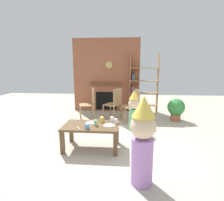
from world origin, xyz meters
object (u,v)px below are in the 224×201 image
(paper_cup_far_left, at_px, (102,119))
(paper_cup_far_right, at_px, (112,119))
(coffee_table, at_px, (91,129))
(dining_chair_left, at_px, (90,102))
(paper_plate_front, at_px, (109,125))
(paper_cup_near_left, at_px, (116,121))
(child_in_pink, at_px, (134,109))
(paper_plate_rear, at_px, (92,123))
(potted_plant_tall, at_px, (176,108))
(dining_chair_right, at_px, (134,104))
(bookshelf, at_px, (141,86))
(dining_chair_middle, at_px, (115,102))
(paper_cup_near_right, at_px, (96,123))
(child_with_cone_hat, at_px, (143,139))
(paper_cup_center, at_px, (87,126))
(birthday_cake_slice, at_px, (90,125))

(paper_cup_far_left, height_order, paper_cup_far_right, same)
(coffee_table, xyz_separation_m, dining_chair_left, (-0.39, 1.76, 0.13))
(paper_plate_front, bearing_deg, paper_cup_near_left, 48.95)
(coffee_table, height_order, child_in_pink, child_in_pink)
(paper_cup_far_left, xyz_separation_m, paper_plate_rear, (-0.19, -0.08, -0.04))
(potted_plant_tall, bearing_deg, dining_chair_right, -170.44)
(bookshelf, xyz_separation_m, paper_cup_far_right, (-0.76, -2.46, -0.36))
(paper_cup_far_left, relative_size, dining_chair_middle, 0.11)
(paper_cup_near_right, bearing_deg, child_with_cone_hat, -50.28)
(paper_cup_near_right, relative_size, potted_plant_tall, 0.17)
(paper_plate_front, height_order, child_in_pink, child_in_pink)
(paper_cup_near_left, bearing_deg, child_in_pink, 67.06)
(paper_cup_near_left, relative_size, child_in_pink, 0.10)
(paper_cup_near_right, relative_size, paper_plate_rear, 0.54)
(paper_cup_center, xyz_separation_m, child_in_pink, (0.86, 1.21, 0.01))
(paper_cup_near_left, bearing_deg, paper_plate_front, -131.05)
(coffee_table, relative_size, paper_cup_near_right, 9.50)
(paper_plate_front, xyz_separation_m, potted_plant_tall, (1.70, 1.87, -0.10))
(coffee_table, distance_m, dining_chair_right, 1.86)
(birthday_cake_slice, bearing_deg, paper_plate_front, 11.63)
(child_in_pink, height_order, dining_chair_right, child_in_pink)
(bookshelf, relative_size, paper_cup_near_left, 19.90)
(child_with_cone_hat, distance_m, child_in_pink, 1.96)
(birthday_cake_slice, height_order, potted_plant_tall, potted_plant_tall)
(paper_plate_rear, bearing_deg, dining_chair_middle, 78.56)
(dining_chair_left, height_order, dining_chair_middle, same)
(paper_cup_near_left, xyz_separation_m, paper_cup_far_right, (-0.08, 0.10, 0.00))
(child_in_pink, xyz_separation_m, dining_chair_left, (-1.21, 0.76, -0.00))
(paper_cup_far_right, relative_size, child_with_cone_hat, 0.08)
(paper_cup_near_left, xyz_separation_m, dining_chair_right, (0.39, 1.54, 0.01))
(paper_plate_rear, bearing_deg, potted_plant_tall, 40.33)
(child_with_cone_hat, distance_m, dining_chair_left, 2.99)
(coffee_table, relative_size, child_in_pink, 1.05)
(paper_cup_near_right, height_order, child_with_cone_hat, child_with_cone_hat)
(coffee_table, bearing_deg, paper_cup_center, -99.04)
(paper_cup_near_left, distance_m, child_in_pink, 0.96)
(paper_cup_far_right, distance_m, child_in_pink, 0.91)
(paper_cup_center, bearing_deg, coffee_table, 80.96)
(paper_cup_far_right, bearing_deg, child_with_cone_hat, -67.44)
(paper_plate_front, bearing_deg, paper_cup_far_left, 128.79)
(paper_cup_near_left, bearing_deg, birthday_cake_slice, -156.23)
(bookshelf, distance_m, dining_chair_middle, 1.26)
(coffee_table, xyz_separation_m, paper_cup_far_right, (0.37, 0.22, 0.13))
(paper_cup_near_left, relative_size, paper_cup_near_right, 0.89)
(paper_cup_center, bearing_deg, paper_plate_rear, 86.71)
(paper_cup_center, distance_m, dining_chair_left, 2.00)
(paper_cup_near_right, height_order, dining_chair_left, dining_chair_left)
(paper_plate_front, xyz_separation_m, child_in_pink, (0.49, 1.02, 0.05))
(paper_plate_rear, relative_size, child_in_pink, 0.21)
(paper_cup_near_right, bearing_deg, paper_cup_center, -126.05)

